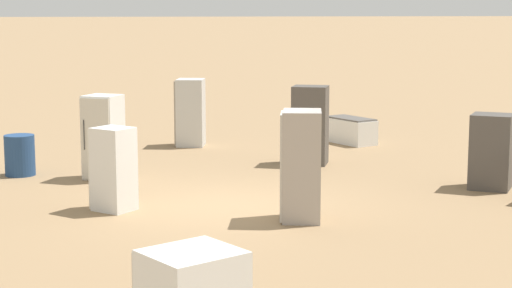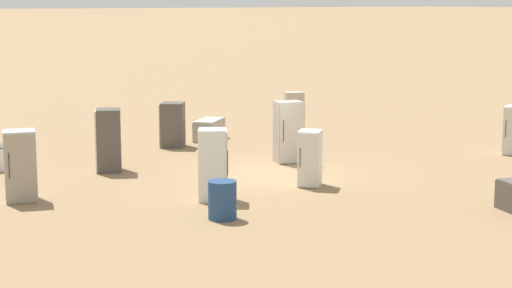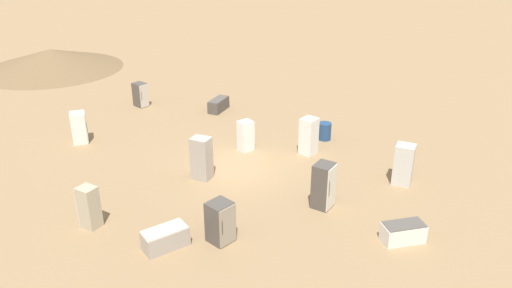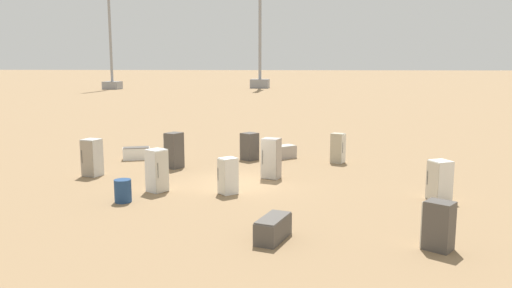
{
  "view_description": "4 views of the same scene",
  "coord_description": "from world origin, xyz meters",
  "px_view_note": "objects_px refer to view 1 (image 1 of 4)",
  "views": [
    {
      "loc": [
        -3.09,
        -15.02,
        3.55
      ],
      "look_at": [
        0.17,
        -1.41,
        1.36
      ],
      "focal_mm": 60.0,
      "sensor_mm": 36.0,
      "label": 1
    },
    {
      "loc": [
        -20.01,
        13.75,
        4.91
      ],
      "look_at": [
        -0.19,
        0.64,
        0.92
      ],
      "focal_mm": 60.0,
      "sensor_mm": 36.0,
      "label": 2
    },
    {
      "loc": [
        19.7,
        3.24,
        10.29
      ],
      "look_at": [
        0.98,
        1.02,
        1.73
      ],
      "focal_mm": 35.0,
      "sensor_mm": 36.0,
      "label": 3
    },
    {
      "loc": [
        -21.73,
        -3.46,
        5.24
      ],
      "look_at": [
        -0.06,
        -0.75,
        1.77
      ],
      "focal_mm": 35.0,
      "sensor_mm": 36.0,
      "label": 4
    }
  ],
  "objects_px": {
    "discarded_fridge_0": "(301,166)",
    "rusty_barrel": "(20,155)",
    "discarded_fridge_1": "(350,130)",
    "discarded_fridge_10": "(113,169)",
    "discarded_fridge_2": "(491,151)",
    "discarded_fridge_3": "(310,125)",
    "discarded_fridge_6": "(190,113)",
    "discarded_fridge_7": "(103,137)"
  },
  "relations": [
    {
      "from": "discarded_fridge_1",
      "to": "discarded_fridge_10",
      "type": "distance_m",
      "value": 9.38
    },
    {
      "from": "discarded_fridge_0",
      "to": "discarded_fridge_3",
      "type": "xyz_separation_m",
      "value": [
        1.76,
        5.17,
        -0.03
      ]
    },
    {
      "from": "discarded_fridge_1",
      "to": "discarded_fridge_6",
      "type": "bearing_deg",
      "value": -27.92
    },
    {
      "from": "discarded_fridge_0",
      "to": "discarded_fridge_2",
      "type": "bearing_deg",
      "value": -52.87
    },
    {
      "from": "discarded_fridge_2",
      "to": "discarded_fridge_6",
      "type": "xyz_separation_m",
      "value": [
        -5.0,
        6.88,
        0.13
      ]
    },
    {
      "from": "discarded_fridge_1",
      "to": "discarded_fridge_2",
      "type": "height_order",
      "value": "discarded_fridge_2"
    },
    {
      "from": "discarded_fridge_3",
      "to": "discarded_fridge_10",
      "type": "bearing_deg",
      "value": -116.64
    },
    {
      "from": "discarded_fridge_2",
      "to": "rusty_barrel",
      "type": "height_order",
      "value": "discarded_fridge_2"
    },
    {
      "from": "discarded_fridge_0",
      "to": "rusty_barrel",
      "type": "xyz_separation_m",
      "value": [
        -4.8,
        5.28,
        -0.5
      ]
    },
    {
      "from": "discarded_fridge_0",
      "to": "rusty_barrel",
      "type": "distance_m",
      "value": 7.15
    },
    {
      "from": "discarded_fridge_7",
      "to": "rusty_barrel",
      "type": "distance_m",
      "value": 1.98
    },
    {
      "from": "discarded_fridge_6",
      "to": "discarded_fridge_7",
      "type": "relative_size",
      "value": 0.99
    },
    {
      "from": "discarded_fridge_2",
      "to": "discarded_fridge_10",
      "type": "bearing_deg",
      "value": -142.15
    },
    {
      "from": "discarded_fridge_0",
      "to": "discarded_fridge_3",
      "type": "relative_size",
      "value": 1.03
    },
    {
      "from": "discarded_fridge_0",
      "to": "rusty_barrel",
      "type": "relative_size",
      "value": 2.13
    },
    {
      "from": "discarded_fridge_0",
      "to": "discarded_fridge_1",
      "type": "distance_m",
      "value": 8.8
    },
    {
      "from": "discarded_fridge_2",
      "to": "discarded_fridge_1",
      "type": "bearing_deg",
      "value": 133.23
    },
    {
      "from": "discarded_fridge_7",
      "to": "discarded_fridge_10",
      "type": "distance_m",
      "value": 3.0
    },
    {
      "from": "rusty_barrel",
      "to": "discarded_fridge_2",
      "type": "bearing_deg",
      "value": -21.48
    },
    {
      "from": "discarded_fridge_0",
      "to": "rusty_barrel",
      "type": "height_order",
      "value": "discarded_fridge_0"
    },
    {
      "from": "discarded_fridge_10",
      "to": "rusty_barrel",
      "type": "height_order",
      "value": "discarded_fridge_10"
    },
    {
      "from": "discarded_fridge_2",
      "to": "discarded_fridge_10",
      "type": "xyz_separation_m",
      "value": [
        -7.52,
        -0.15,
        -0.01
      ]
    },
    {
      "from": "discarded_fridge_7",
      "to": "rusty_barrel",
      "type": "relative_size",
      "value": 2.02
    },
    {
      "from": "discarded_fridge_6",
      "to": "discarded_fridge_10",
      "type": "bearing_deg",
      "value": 177.64
    },
    {
      "from": "discarded_fridge_0",
      "to": "discarded_fridge_2",
      "type": "height_order",
      "value": "discarded_fridge_0"
    },
    {
      "from": "discarded_fridge_2",
      "to": "discarded_fridge_7",
      "type": "relative_size",
      "value": 0.84
    },
    {
      "from": "discarded_fridge_3",
      "to": "discarded_fridge_10",
      "type": "xyz_separation_m",
      "value": [
        -4.81,
        -3.68,
        -0.16
      ]
    },
    {
      "from": "discarded_fridge_6",
      "to": "discarded_fridge_3",
      "type": "bearing_deg",
      "value": -128.25
    },
    {
      "from": "discarded_fridge_2",
      "to": "discarded_fridge_0",
      "type": "bearing_deg",
      "value": -123.18
    },
    {
      "from": "discarded_fridge_7",
      "to": "rusty_barrel",
      "type": "xyz_separation_m",
      "value": [
        -1.75,
        0.8,
        -0.45
      ]
    },
    {
      "from": "discarded_fridge_7",
      "to": "discarded_fridge_0",
      "type": "bearing_deg",
      "value": 156.61
    },
    {
      "from": "discarded_fridge_2",
      "to": "discarded_fridge_7",
      "type": "bearing_deg",
      "value": -164.06
    },
    {
      "from": "discarded_fridge_1",
      "to": "discarded_fridge_7",
      "type": "relative_size",
      "value": 0.9
    },
    {
      "from": "discarded_fridge_7",
      "to": "discarded_fridge_1",
      "type": "bearing_deg",
      "value": -120.6
    },
    {
      "from": "discarded_fridge_1",
      "to": "rusty_barrel",
      "type": "relative_size",
      "value": 1.82
    },
    {
      "from": "discarded_fridge_1",
      "to": "discarded_fridge_10",
      "type": "height_order",
      "value": "discarded_fridge_10"
    },
    {
      "from": "discarded_fridge_0",
      "to": "discarded_fridge_1",
      "type": "bearing_deg",
      "value": -8.26
    },
    {
      "from": "discarded_fridge_7",
      "to": "rusty_barrel",
      "type": "bearing_deg",
      "value": 7.98
    },
    {
      "from": "discarded_fridge_1",
      "to": "discarded_fridge_7",
      "type": "xyz_separation_m",
      "value": [
        -6.79,
        -3.45,
        0.55
      ]
    },
    {
      "from": "discarded_fridge_3",
      "to": "discarded_fridge_6",
      "type": "bearing_deg",
      "value": 150.3
    },
    {
      "from": "discarded_fridge_2",
      "to": "discarded_fridge_6",
      "type": "height_order",
      "value": "discarded_fridge_6"
    },
    {
      "from": "discarded_fridge_3",
      "to": "discarded_fridge_6",
      "type": "xyz_separation_m",
      "value": [
        -2.29,
        3.34,
        -0.03
      ]
    }
  ]
}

